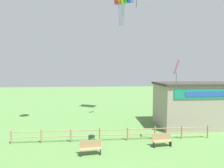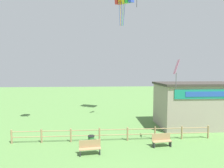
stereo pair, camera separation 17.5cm
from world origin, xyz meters
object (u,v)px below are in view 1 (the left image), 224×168
(park_bench_by_building, at_px, (162,140))
(park_bench_near_fence, at_px, (91,147))
(kite_pink_diamond, at_px, (177,69))
(seaside_building, at_px, (197,104))
(trash_bin, at_px, (92,141))

(park_bench_by_building, bearing_deg, park_bench_near_fence, -170.29)
(park_bench_near_fence, bearing_deg, kite_pink_diamond, 7.75)
(kite_pink_diamond, bearing_deg, seaside_building, 46.73)
(park_bench_near_fence, height_order, kite_pink_diamond, kite_pink_diamond)
(park_bench_by_building, bearing_deg, seaside_building, 40.72)
(trash_bin, bearing_deg, kite_pink_diamond, -5.50)
(park_bench_by_building, bearing_deg, trash_bin, 174.07)
(seaside_building, relative_size, park_bench_near_fence, 5.49)
(seaside_building, distance_m, trash_bin, 12.19)
(trash_bin, height_order, kite_pink_diamond, kite_pink_diamond)
(park_bench_by_building, height_order, kite_pink_diamond, kite_pink_diamond)
(seaside_building, height_order, park_bench_by_building, seaside_building)
(park_bench_by_building, height_order, trash_bin, park_bench_by_building)
(trash_bin, bearing_deg, seaside_building, 20.90)
(trash_bin, bearing_deg, park_bench_near_fence, -90.26)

